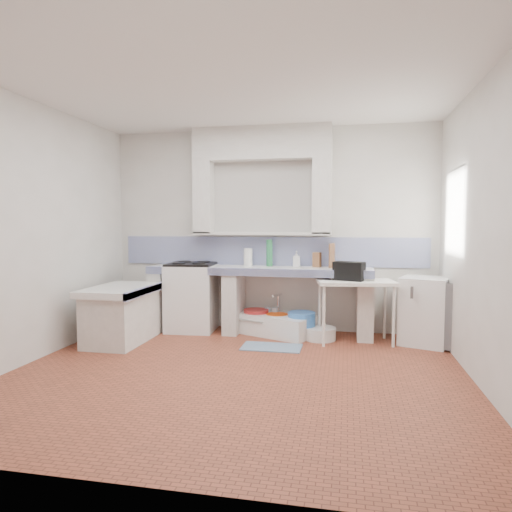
% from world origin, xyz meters
% --- Properties ---
extents(floor, '(4.50, 4.50, 0.00)m').
position_xyz_m(floor, '(0.00, 0.00, 0.00)').
color(floor, brown).
rests_on(floor, ground).
extents(ceiling, '(4.50, 4.50, 0.00)m').
position_xyz_m(ceiling, '(0.00, 0.00, 2.80)').
color(ceiling, silver).
rests_on(ceiling, ground).
extents(wall_back, '(4.50, 0.00, 4.50)m').
position_xyz_m(wall_back, '(0.00, 2.00, 1.40)').
color(wall_back, silver).
rests_on(wall_back, ground).
extents(wall_front, '(4.50, 0.00, 4.50)m').
position_xyz_m(wall_front, '(0.00, -2.00, 1.40)').
color(wall_front, silver).
rests_on(wall_front, ground).
extents(wall_left, '(0.00, 4.50, 4.50)m').
position_xyz_m(wall_left, '(-2.25, 0.00, 1.40)').
color(wall_left, silver).
rests_on(wall_left, ground).
extents(wall_right, '(0.00, 4.50, 4.50)m').
position_xyz_m(wall_right, '(2.25, 0.00, 1.40)').
color(wall_right, silver).
rests_on(wall_right, ground).
extents(alcove_mass, '(1.90, 0.25, 0.45)m').
position_xyz_m(alcove_mass, '(-0.10, 1.88, 2.58)').
color(alcove_mass, silver).
rests_on(alcove_mass, ground).
extents(window_frame, '(0.35, 0.86, 1.06)m').
position_xyz_m(window_frame, '(2.42, 1.20, 1.60)').
color(window_frame, '#3B2512').
rests_on(window_frame, ground).
extents(lace_valance, '(0.01, 0.84, 0.24)m').
position_xyz_m(lace_valance, '(2.28, 1.20, 1.98)').
color(lace_valance, white).
rests_on(lace_valance, ground).
extents(counter_slab, '(3.00, 0.60, 0.08)m').
position_xyz_m(counter_slab, '(-0.10, 1.70, 0.86)').
color(counter_slab, white).
rests_on(counter_slab, ground).
extents(counter_lip, '(3.00, 0.04, 0.10)m').
position_xyz_m(counter_lip, '(-0.10, 1.42, 0.86)').
color(counter_lip, navy).
rests_on(counter_lip, ground).
extents(counter_pier_left, '(0.20, 0.55, 0.82)m').
position_xyz_m(counter_pier_left, '(-1.50, 1.70, 0.41)').
color(counter_pier_left, silver).
rests_on(counter_pier_left, ground).
extents(counter_pier_mid, '(0.20, 0.55, 0.82)m').
position_xyz_m(counter_pier_mid, '(-0.45, 1.70, 0.41)').
color(counter_pier_mid, silver).
rests_on(counter_pier_mid, ground).
extents(counter_pier_right, '(0.20, 0.55, 0.82)m').
position_xyz_m(counter_pier_right, '(1.30, 1.70, 0.41)').
color(counter_pier_right, silver).
rests_on(counter_pier_right, ground).
extents(peninsula_top, '(0.70, 1.10, 0.08)m').
position_xyz_m(peninsula_top, '(-1.70, 0.90, 0.66)').
color(peninsula_top, white).
rests_on(peninsula_top, ground).
extents(peninsula_base, '(0.60, 1.00, 0.62)m').
position_xyz_m(peninsula_base, '(-1.70, 0.90, 0.31)').
color(peninsula_base, silver).
rests_on(peninsula_base, ground).
extents(peninsula_lip, '(0.04, 1.10, 0.10)m').
position_xyz_m(peninsula_lip, '(-1.37, 0.90, 0.66)').
color(peninsula_lip, navy).
rests_on(peninsula_lip, ground).
extents(backsplash, '(4.27, 0.03, 0.40)m').
position_xyz_m(backsplash, '(0.00, 1.99, 1.10)').
color(backsplash, navy).
rests_on(backsplash, ground).
extents(stove, '(0.69, 0.67, 0.91)m').
position_xyz_m(stove, '(-1.05, 1.69, 0.46)').
color(stove, white).
rests_on(stove, ground).
extents(sink, '(1.15, 0.91, 0.24)m').
position_xyz_m(sink, '(0.14, 1.68, 0.12)').
color(sink, white).
rests_on(sink, ground).
extents(side_table, '(1.01, 0.67, 0.04)m').
position_xyz_m(side_table, '(1.18, 1.45, 0.39)').
color(side_table, white).
rests_on(side_table, ground).
extents(fridge, '(0.68, 0.68, 0.83)m').
position_xyz_m(fridge, '(2.01, 1.53, 0.41)').
color(fridge, white).
rests_on(fridge, ground).
extents(bucket_red, '(0.39, 0.39, 0.32)m').
position_xyz_m(bucket_red, '(-0.14, 1.72, 0.16)').
color(bucket_red, '#AE2424').
rests_on(bucket_red, ground).
extents(bucket_orange, '(0.37, 0.37, 0.28)m').
position_xyz_m(bucket_orange, '(0.15, 1.67, 0.14)').
color(bucket_orange, '#E64602').
rests_on(bucket_orange, ground).
extents(bucket_blue, '(0.42, 0.42, 0.33)m').
position_xyz_m(bucket_blue, '(0.49, 1.56, 0.17)').
color(bucket_blue, '#3877CD').
rests_on(bucket_blue, ground).
extents(basin_white, '(0.49, 0.49, 0.16)m').
position_xyz_m(basin_white, '(0.74, 1.51, 0.08)').
color(basin_white, white).
rests_on(basin_white, ground).
extents(water_bottle_a, '(0.09, 0.09, 0.33)m').
position_xyz_m(water_bottle_a, '(-0.01, 1.85, 0.16)').
color(water_bottle_a, silver).
rests_on(water_bottle_a, ground).
extents(water_bottle_b, '(0.11, 0.11, 0.33)m').
position_xyz_m(water_bottle_b, '(0.10, 1.83, 0.17)').
color(water_bottle_b, silver).
rests_on(water_bottle_b, ground).
extents(black_bag, '(0.41, 0.31, 0.23)m').
position_xyz_m(black_bag, '(1.09, 1.45, 0.90)').
color(black_bag, black).
rests_on(black_bag, side_table).
extents(green_bottle_a, '(0.08, 0.08, 0.29)m').
position_xyz_m(green_bottle_a, '(0.03, 1.85, 1.05)').
color(green_bottle_a, '#277645').
rests_on(green_bottle_a, counter_slab).
extents(green_bottle_b, '(0.10, 0.10, 0.37)m').
position_xyz_m(green_bottle_b, '(0.02, 1.85, 1.08)').
color(green_bottle_b, '#277645').
rests_on(green_bottle_b, counter_slab).
extents(knife_block, '(0.12, 0.11, 0.20)m').
position_xyz_m(knife_block, '(0.67, 1.85, 1.00)').
color(knife_block, '#8F6039').
rests_on(knife_block, counter_slab).
extents(cutting_board, '(0.07, 0.24, 0.32)m').
position_xyz_m(cutting_board, '(0.87, 1.85, 1.06)').
color(cutting_board, '#8F6039').
rests_on(cutting_board, counter_slab).
extents(paper_towel, '(0.15, 0.15, 0.24)m').
position_xyz_m(paper_towel, '(-0.28, 1.85, 1.02)').
color(paper_towel, white).
rests_on(paper_towel, counter_slab).
extents(soap_bottle, '(0.11, 0.11, 0.21)m').
position_xyz_m(soap_bottle, '(0.39, 1.85, 1.01)').
color(soap_bottle, white).
rests_on(soap_bottle, counter_slab).
extents(rug, '(0.71, 0.41, 0.01)m').
position_xyz_m(rug, '(0.19, 1.00, 0.01)').
color(rug, '#264F7E').
rests_on(rug, ground).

